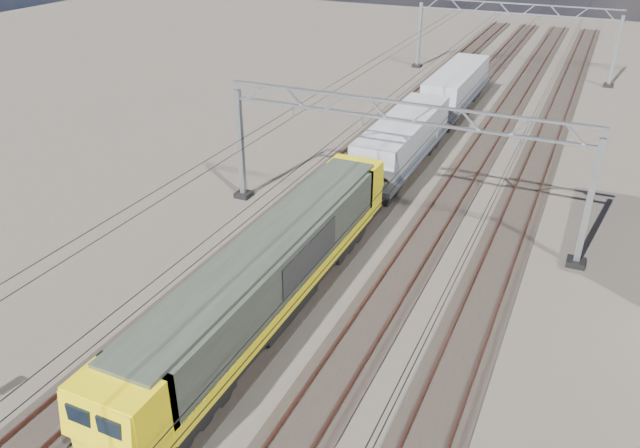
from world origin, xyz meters
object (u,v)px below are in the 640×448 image
at_px(locomotive, 271,272).
at_px(hopper_wagon_lead, 403,141).
at_px(hopper_wagon_mid, 456,87).
at_px(catenary_gantry_mid, 397,161).
at_px(catenary_gantry_far, 513,37).

relative_size(locomotive, hopper_wagon_lead, 1.62).
bearing_deg(locomotive, hopper_wagon_lead, 90.00).
bearing_deg(hopper_wagon_mid, hopper_wagon_lead, -90.00).
bearing_deg(catenary_gantry_mid, hopper_wagon_lead, 104.76).
bearing_deg(locomotive, catenary_gantry_mid, 78.81).
relative_size(catenary_gantry_far, hopper_wagon_mid, 1.53).
bearing_deg(catenary_gantry_mid, hopper_wagon_mid, 95.25).
relative_size(catenary_gantry_mid, catenary_gantry_far, 1.00).
distance_m(catenary_gantry_far, hopper_wagon_mid, 14.45).
xyz_separation_m(catenary_gantry_far, hopper_wagon_mid, (-2.00, -14.21, -1.67)).
bearing_deg(hopper_wagon_mid, catenary_gantry_far, 81.99).
relative_size(hopper_wagon_lead, hopper_wagon_mid, 1.00).
xyz_separation_m(locomotive, hopper_wagon_mid, (-0.00, 31.90, -0.09)).
relative_size(locomotive, hopper_wagon_mid, 1.62).
height_order(locomotive, hopper_wagon_mid, locomotive).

